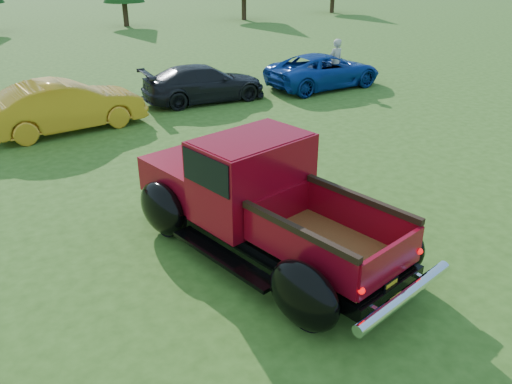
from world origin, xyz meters
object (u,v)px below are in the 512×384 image
at_px(spectator, 335,63).
at_px(show_car_yellow, 66,106).
at_px(pickup_truck, 252,195).
at_px(show_car_grey, 204,83).
at_px(show_car_blue, 324,71).

bearing_deg(spectator, show_car_yellow, -2.65).
distance_m(pickup_truck, show_car_grey, 9.52).
height_order(show_car_grey, show_car_blue, show_car_blue).
bearing_deg(show_car_blue, show_car_grey, 82.58).
bearing_deg(spectator, show_car_blue, -8.49).
bearing_deg(show_car_grey, spectator, -91.99).
distance_m(show_car_grey, spectator, 5.24).
relative_size(pickup_truck, show_car_blue, 1.24).
height_order(pickup_truck, show_car_yellow, pickup_truck).
height_order(show_car_blue, spectator, spectator).
height_order(show_car_yellow, show_car_grey, show_car_yellow).
relative_size(pickup_truck, spectator, 3.18).
distance_m(pickup_truck, show_car_yellow, 8.18).
distance_m(show_car_grey, show_car_blue, 4.75).
xyz_separation_m(show_car_yellow, show_car_blue, (9.40, 0.78, -0.09)).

